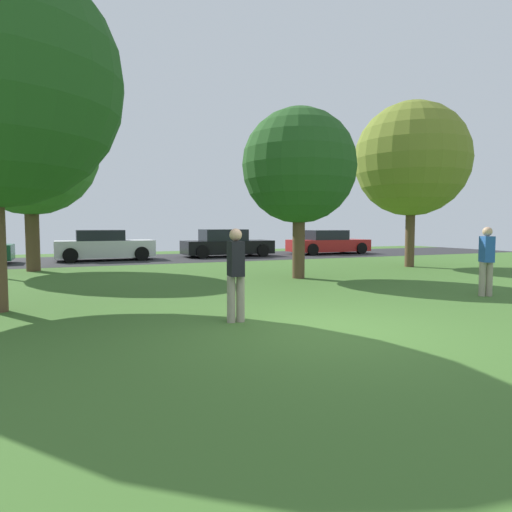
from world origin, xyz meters
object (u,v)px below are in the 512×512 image
at_px(maple_tree_far, 29,148).
at_px(birch_tree_lone, 299,166).
at_px(person_catcher, 486,258).
at_px(oak_tree_right, 412,159).
at_px(parked_car_black, 226,244).
at_px(parked_car_red, 327,243).
at_px(person_bystander, 236,271).
at_px(parked_car_white, 104,246).

xyz_separation_m(maple_tree_far, birch_tree_lone, (7.57, -5.55, -0.90)).
bearing_deg(person_catcher, maple_tree_far, -111.46).
relative_size(oak_tree_right, parked_car_black, 1.38).
relative_size(maple_tree_far, parked_car_red, 1.46).
relative_size(oak_tree_right, parked_car_red, 1.40).
bearing_deg(person_catcher, birch_tree_lone, -129.92).
height_order(person_bystander, parked_car_white, person_bystander).
bearing_deg(parked_car_red, parked_car_white, -179.88).
xyz_separation_m(person_catcher, person_bystander, (-6.18, -0.31, -0.01)).
xyz_separation_m(birch_tree_lone, oak_tree_right, (5.81, 1.63, 0.76)).
distance_m(maple_tree_far, parked_car_red, 15.78).
distance_m(person_bystander, parked_car_white, 14.79).
height_order(birch_tree_lone, parked_car_black, birch_tree_lone).
xyz_separation_m(person_catcher, parked_car_black, (-1.07, 14.61, -0.22)).
bearing_deg(person_bystander, birch_tree_lone, -33.97).
height_order(oak_tree_right, person_catcher, oak_tree_right).
height_order(birch_tree_lone, oak_tree_right, oak_tree_right).
relative_size(birch_tree_lone, person_catcher, 3.26).
relative_size(birch_tree_lone, oak_tree_right, 0.81).
xyz_separation_m(birch_tree_lone, person_catcher, (2.23, -4.75, -2.52)).
bearing_deg(person_bystander, parked_car_red, -33.01).
height_order(maple_tree_far, birch_tree_lone, maple_tree_far).
bearing_deg(person_bystander, maple_tree_far, 22.85).
xyz_separation_m(maple_tree_far, parked_car_black, (8.73, 4.31, -3.64)).
xyz_separation_m(oak_tree_right, parked_car_red, (1.39, 8.09, -3.52)).
bearing_deg(person_catcher, parked_car_red, -173.99).
bearing_deg(oak_tree_right, parked_car_black, 119.47).
bearing_deg(person_catcher, parked_car_black, -150.84).
bearing_deg(person_bystander, parked_car_white, 7.55).
distance_m(birch_tree_lone, person_bystander, 6.90).
xyz_separation_m(parked_car_white, parked_car_red, (12.07, 0.02, -0.03)).
distance_m(birch_tree_lone, parked_car_black, 10.30).
relative_size(oak_tree_right, parked_car_white, 1.47).
distance_m(maple_tree_far, oak_tree_right, 13.95).
distance_m(person_catcher, parked_car_black, 14.65).
bearing_deg(oak_tree_right, parked_car_white, 142.92).
relative_size(person_bystander, parked_car_red, 0.34).
distance_m(birch_tree_lone, person_catcher, 5.82).
distance_m(birch_tree_lone, oak_tree_right, 6.08).
xyz_separation_m(oak_tree_right, parked_car_black, (-4.65, 8.23, -3.50)).
relative_size(maple_tree_far, parked_car_black, 1.44).
xyz_separation_m(person_bystander, parked_car_white, (-0.91, 14.76, -0.20)).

